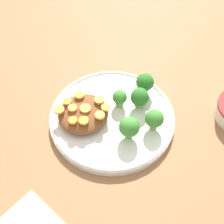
% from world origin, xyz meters
% --- Properties ---
extents(ground_plane, '(4.00, 4.00, 0.00)m').
position_xyz_m(ground_plane, '(0.00, 0.00, 0.00)').
color(ground_plane, '#8C603D').
extents(plate, '(0.29, 0.29, 0.02)m').
position_xyz_m(plate, '(0.00, 0.00, 0.01)').
color(plate, silver).
rests_on(plate, ground_plane).
extents(stew_mound, '(0.11, 0.11, 0.03)m').
position_xyz_m(stew_mound, '(0.04, 0.05, 0.03)').
color(stew_mound, brown).
rests_on(stew_mound, plate).
extents(broccoli_floret_0, '(0.04, 0.04, 0.06)m').
position_xyz_m(broccoli_floret_0, '(-0.02, -0.06, 0.05)').
color(broccoli_floret_0, '#759E51').
rests_on(broccoli_floret_0, plate).
extents(broccoli_floret_1, '(0.04, 0.04, 0.06)m').
position_xyz_m(broccoli_floret_1, '(-0.06, 0.01, 0.05)').
color(broccoli_floret_1, '#7FA85B').
rests_on(broccoli_floret_1, plate).
extents(broccoli_floret_2, '(0.04, 0.04, 0.05)m').
position_xyz_m(broccoli_floret_2, '(-0.09, -0.04, 0.05)').
color(broccoli_floret_2, '#759E51').
rests_on(broccoli_floret_2, plate).
extents(broccoli_floret_3, '(0.04, 0.04, 0.06)m').
position_xyz_m(broccoli_floret_3, '(0.00, -0.11, 0.05)').
color(broccoli_floret_3, '#759E51').
rests_on(broccoli_floret_3, plate).
extents(broccoli_floret_4, '(0.03, 0.03, 0.04)m').
position_xyz_m(broccoli_floret_4, '(0.01, -0.04, 0.04)').
color(broccoli_floret_4, '#7FA85B').
rests_on(broccoli_floret_4, plate).
extents(carrot_slice_0, '(0.02, 0.02, 0.00)m').
position_xyz_m(carrot_slice_0, '(0.08, 0.06, 0.05)').
color(carrot_slice_0, orange).
rests_on(carrot_slice_0, stew_mound).
extents(carrot_slice_1, '(0.02, 0.02, 0.00)m').
position_xyz_m(carrot_slice_1, '(0.04, 0.05, 0.05)').
color(carrot_slice_1, orange).
rests_on(carrot_slice_1, stew_mound).
extents(carrot_slice_2, '(0.02, 0.02, 0.01)m').
position_xyz_m(carrot_slice_2, '(0.07, 0.09, 0.05)').
color(carrot_slice_2, orange).
rests_on(carrot_slice_2, stew_mound).
extents(carrot_slice_3, '(0.02, 0.02, 0.01)m').
position_xyz_m(carrot_slice_3, '(0.01, 0.07, 0.05)').
color(carrot_slice_3, orange).
rests_on(carrot_slice_3, stew_mound).
extents(carrot_slice_4, '(0.02, 0.02, 0.01)m').
position_xyz_m(carrot_slice_4, '(0.07, 0.03, 0.05)').
color(carrot_slice_4, orange).
rests_on(carrot_slice_4, stew_mound).
extents(carrot_slice_5, '(0.02, 0.02, 0.00)m').
position_xyz_m(carrot_slice_5, '(0.01, 0.01, 0.05)').
color(carrot_slice_5, orange).
rests_on(carrot_slice_5, stew_mound).
extents(carrot_slice_6, '(0.02, 0.02, 0.01)m').
position_xyz_m(carrot_slice_6, '(-0.00, 0.04, 0.05)').
color(carrot_slice_6, orange).
rests_on(carrot_slice_6, stew_mound).
extents(carrot_slice_7, '(0.02, 0.02, 0.01)m').
position_xyz_m(carrot_slice_7, '(0.03, 0.09, 0.05)').
color(carrot_slice_7, orange).
rests_on(carrot_slice_7, stew_mound).
extents(carrot_slice_8, '(0.02, 0.02, 0.01)m').
position_xyz_m(carrot_slice_8, '(0.03, 0.01, 0.05)').
color(carrot_slice_8, orange).
rests_on(carrot_slice_8, stew_mound).
extents(carrot_slice_9, '(0.02, 0.02, 0.01)m').
position_xyz_m(carrot_slice_9, '(0.06, 0.07, 0.05)').
color(carrot_slice_9, orange).
rests_on(carrot_slice_9, stew_mound).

